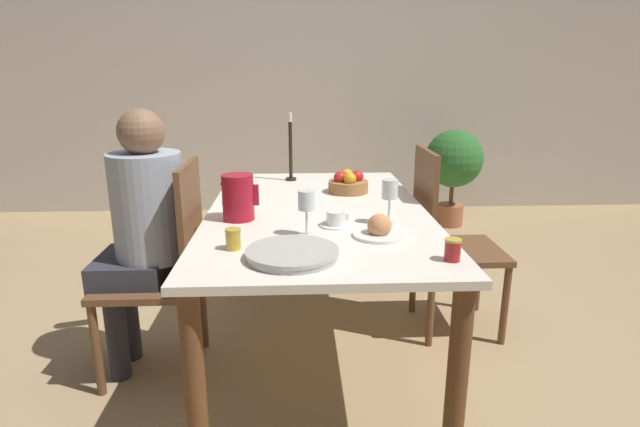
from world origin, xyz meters
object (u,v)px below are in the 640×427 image
(serving_tray, at_px, (292,253))
(fruit_bowl, at_px, (348,184))
(jam_jar_red, at_px, (233,238))
(person_seated, at_px, (142,222))
(wine_glass_juice, at_px, (306,203))
(potted_plant, at_px, (454,163))
(bread_plate, at_px, (379,229))
(wine_glass_water, at_px, (390,191))
(candlestick_tall, at_px, (291,154))
(teacup_near_person, at_px, (336,220))
(chair_opposite, at_px, (445,238))
(chair_person_side, at_px, (166,267))
(red_pitcher, at_px, (238,197))
(jam_jar_amber, at_px, (453,249))
(teacup_across, at_px, (236,198))

(serving_tray, distance_m, fruit_bowl, 0.96)
(jam_jar_red, bearing_deg, person_seated, 135.46)
(wine_glass_juice, relative_size, potted_plant, 0.20)
(potted_plant, bearing_deg, wine_glass_juice, -118.68)
(bread_plate, bearing_deg, wine_glass_water, 67.72)
(bread_plate, height_order, potted_plant, potted_plant)
(wine_glass_juice, bearing_deg, bread_plate, -5.22)
(candlestick_tall, bearing_deg, teacup_near_person, -78.10)
(person_seated, xyz_separation_m, teacup_near_person, (0.82, -0.18, 0.05))
(person_seated, bearing_deg, chair_opposite, -78.04)
(person_seated, xyz_separation_m, candlestick_tall, (0.63, 0.70, 0.18))
(chair_person_side, xyz_separation_m, bread_plate, (0.88, -0.30, 0.25))
(chair_opposite, xyz_separation_m, red_pitcher, (-1.00, -0.37, 0.32))
(red_pitcher, relative_size, bread_plate, 0.96)
(chair_person_side, distance_m, person_seated, 0.22)
(jam_jar_amber, height_order, fruit_bowl, fruit_bowl)
(candlestick_tall, bearing_deg, person_seated, -132.26)
(person_seated, relative_size, red_pitcher, 6.18)
(serving_tray, relative_size, bread_plate, 1.56)
(red_pitcher, distance_m, serving_tray, 0.52)
(person_seated, xyz_separation_m, serving_tray, (0.65, -0.53, 0.04))
(bread_plate, xyz_separation_m, jam_jar_red, (-0.53, -0.12, 0.01))
(chair_person_side, relative_size, potted_plant, 1.13)
(chair_person_side, distance_m, serving_tray, 0.79)
(wine_glass_water, distance_m, teacup_near_person, 0.24)
(wine_glass_water, distance_m, jam_jar_amber, 0.45)
(chair_opposite, bearing_deg, teacup_near_person, -51.16)
(wine_glass_juice, height_order, bread_plate, wine_glass_juice)
(red_pitcher, distance_m, fruit_bowl, 0.69)
(jam_jar_red, distance_m, candlestick_tall, 1.15)
(wine_glass_water, relative_size, serving_tray, 0.59)
(chair_person_side, relative_size, red_pitcher, 5.00)
(person_seated, xyz_separation_m, teacup_across, (0.38, 0.19, 0.05))
(bread_plate, bearing_deg, jam_jar_red, -167.49)
(person_seated, height_order, wine_glass_juice, person_seated)
(chair_person_side, distance_m, wine_glass_juice, 0.75)
(wine_glass_water, bearing_deg, bread_plate, -112.28)
(candlestick_tall, bearing_deg, jam_jar_amber, -67.26)
(wine_glass_water, bearing_deg, person_seated, 171.02)
(wine_glass_juice, relative_size, serving_tray, 0.56)
(teacup_across, xyz_separation_m, jam_jar_red, (0.06, -0.63, 0.01))
(chair_person_side, bearing_deg, candlestick_tall, -36.92)
(red_pitcher, height_order, serving_tray, red_pitcher)
(red_pitcher, height_order, teacup_across, red_pitcher)
(candlestick_tall, relative_size, potted_plant, 0.45)
(chair_person_side, relative_size, jam_jar_red, 12.89)
(red_pitcher, bearing_deg, wine_glass_juice, -38.85)
(teacup_across, bearing_deg, bread_plate, -41.19)
(red_pitcher, distance_m, wine_glass_juice, 0.36)
(jam_jar_amber, height_order, potted_plant, potted_plant)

